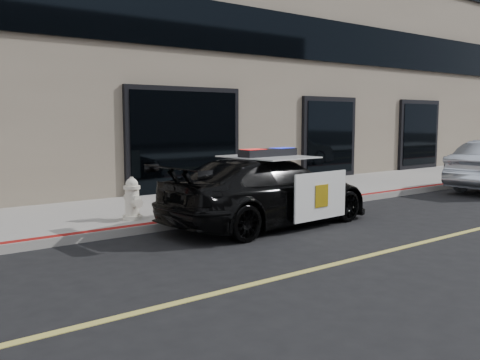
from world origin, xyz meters
TOP-DOWN VIEW (x-y plane):
  - ground at (0.00, 0.00)m, footprint 120.00×120.00m
  - sidewalk_n at (0.00, 5.25)m, footprint 60.00×3.50m
  - police_car at (-1.81, 2.70)m, footprint 2.37×4.74m
  - fire_hydrant at (-3.96, 4.13)m, footprint 0.37×0.51m

SIDE VIEW (x-z plane):
  - ground at x=0.00m, z-range 0.00..0.00m
  - sidewalk_n at x=0.00m, z-range 0.00..0.15m
  - fire_hydrant at x=-3.96m, z-range 0.12..0.93m
  - police_car at x=-1.81m, z-range -0.08..1.41m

